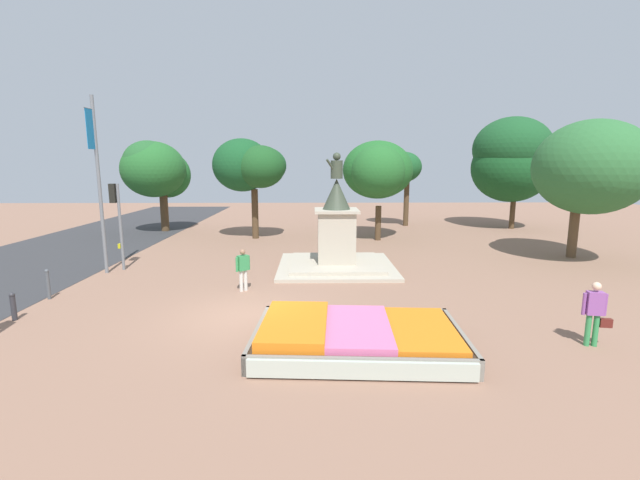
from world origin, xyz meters
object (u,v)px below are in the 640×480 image
at_px(traffic_light_mid_block, 117,211).
at_px(pedestrian_with_handbag, 595,310).
at_px(kerb_bollard_mid_b, 13,306).
at_px(pedestrian_near_planter, 243,267).
at_px(banner_pole, 99,181).
at_px(kerb_bollard_north, 48,284).
at_px(statue_monument, 336,241).
at_px(flower_planter, 354,337).

bearing_deg(traffic_light_mid_block, pedestrian_with_handbag, -28.09).
bearing_deg(kerb_bollard_mid_b, pedestrian_near_planter, 24.66).
height_order(banner_pole, pedestrian_with_handbag, banner_pole).
distance_m(traffic_light_mid_block, kerb_bollard_mid_b, 6.48).
relative_size(pedestrian_near_planter, kerb_bollard_north, 1.48).
xyz_separation_m(statue_monument, kerb_bollard_mid_b, (-9.73, -6.33, -0.75)).
height_order(pedestrian_near_planter, kerb_bollard_mid_b, pedestrian_near_planter).
distance_m(banner_pole, kerb_bollard_mid_b, 6.49).
distance_m(flower_planter, pedestrian_with_handbag, 5.99).
distance_m(statue_monument, banner_pole, 10.07).
height_order(statue_monument, banner_pole, banner_pole).
height_order(traffic_light_mid_block, kerb_bollard_mid_b, traffic_light_mid_block).
bearing_deg(statue_monument, traffic_light_mid_block, -178.68).
bearing_deg(traffic_light_mid_block, kerb_bollard_mid_b, -93.79).
xyz_separation_m(pedestrian_with_handbag, kerb_bollard_mid_b, (-15.69, 2.04, -0.48)).
xyz_separation_m(flower_planter, kerb_bollard_mid_b, (-9.73, 2.08, 0.15)).
bearing_deg(pedestrian_near_planter, pedestrian_with_handbag, -27.32).
relative_size(statue_monument, banner_pole, 0.70).
xyz_separation_m(traffic_light_mid_block, kerb_bollard_mid_b, (-0.40, -6.12, -2.10)).
xyz_separation_m(banner_pole, kerb_bollard_mid_b, (-0.04, -5.54, -3.38)).
bearing_deg(statue_monument, kerb_bollard_north, -156.48).
height_order(pedestrian_with_handbag, kerb_bollard_mid_b, pedestrian_with_handbag).
bearing_deg(banner_pole, kerb_bollard_north, -93.97).
bearing_deg(kerb_bollard_mid_b, statue_monument, 33.06).
bearing_deg(statue_monument, pedestrian_near_planter, -135.28).
distance_m(traffic_light_mid_block, kerb_bollard_north, 4.62).
bearing_deg(kerb_bollard_north, statue_monument, 23.52).
bearing_deg(flower_planter, kerb_bollard_north, 157.66).
distance_m(banner_pole, pedestrian_near_planter, 7.35).
relative_size(pedestrian_with_handbag, pedestrian_near_planter, 1.07).
distance_m(pedestrian_near_planter, kerb_bollard_mid_b, 6.85).
bearing_deg(flower_planter, kerb_bollard_mid_b, 167.95).
relative_size(banner_pole, kerb_bollard_mid_b, 8.55).
relative_size(statue_monument, kerb_bollard_north, 4.85).
relative_size(flower_planter, traffic_light_mid_block, 1.43).
height_order(flower_planter, pedestrian_near_planter, pedestrian_near_planter).
height_order(banner_pole, kerb_bollard_mid_b, banner_pole).
xyz_separation_m(banner_pole, pedestrian_with_handbag, (15.65, -7.58, -2.90)).
xyz_separation_m(pedestrian_with_handbag, pedestrian_near_planter, (-9.47, 4.89, -0.05)).
distance_m(flower_planter, traffic_light_mid_block, 12.62).
bearing_deg(kerb_bollard_north, banner_pole, 86.03).
xyz_separation_m(statue_monument, traffic_light_mid_block, (-9.32, -0.21, 1.35)).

